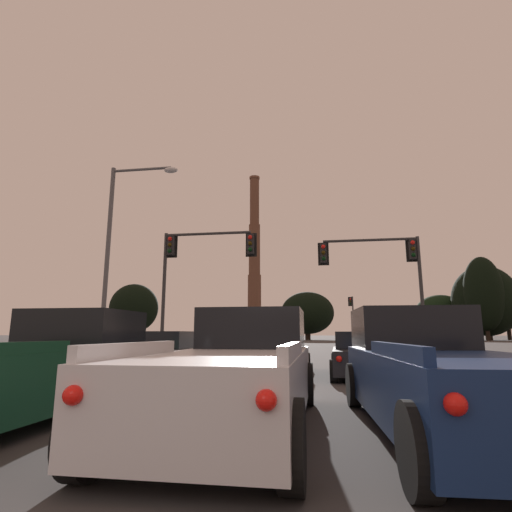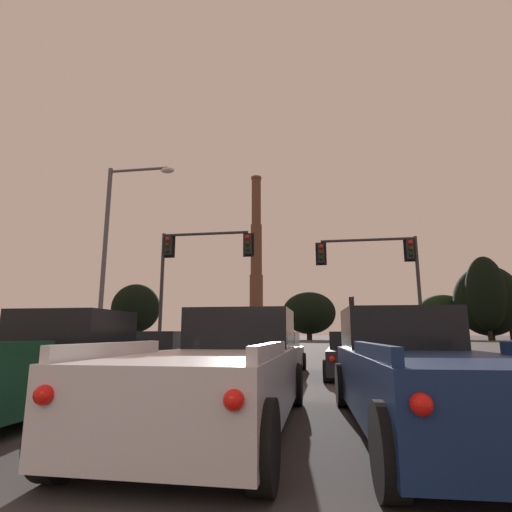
{
  "view_description": "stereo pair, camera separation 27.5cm",
  "coord_description": "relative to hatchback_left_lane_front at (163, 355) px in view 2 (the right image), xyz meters",
  "views": [
    {
      "loc": [
        1.55,
        -0.06,
        1.36
      ],
      "look_at": [
        -4.43,
        39.2,
        9.1
      ],
      "focal_mm": 28.0,
      "sensor_mm": 36.0,
      "label": 1
    },
    {
      "loc": [
        1.82,
        -0.01,
        1.36
      ],
      "look_at": [
        -4.43,
        39.2,
        9.1
      ],
      "focal_mm": 28.0,
      "sensor_mm": 36.0,
      "label": 2
    }
  ],
  "objects": [
    {
      "name": "traffic_light_overhead_left",
      "position": [
        -1.34,
        6.62,
        4.37
      ],
      "size": [
        5.07,
        0.5,
        6.62
      ],
      "color": "#2D2D30",
      "rests_on": "ground_plane"
    },
    {
      "name": "sedan_right_lane_front",
      "position": [
        6.35,
        0.71,
        0.0
      ],
      "size": [
        2.18,
        4.78,
        1.43
      ],
      "rotation": [
        0.0,
        0.0,
        -0.05
      ],
      "color": "black",
      "rests_on": "ground_plane"
    },
    {
      "name": "pickup_truck_left_lane_second",
      "position": [
        0.29,
        -6.99,
        0.14
      ],
      "size": [
        2.21,
        5.52,
        1.82
      ],
      "rotation": [
        0.0,
        0.0,
        -0.01
      ],
      "color": "#0F3823",
      "rests_on": "ground_plane"
    },
    {
      "name": "traffic_light_far_right",
      "position": [
        9.66,
        42.88,
        3.49
      ],
      "size": [
        0.78,
        0.5,
        6.35
      ],
      "color": "#2D2D30",
      "rests_on": "ground_plane"
    },
    {
      "name": "traffic_light_overhead_right",
      "position": [
        8.55,
        8.06,
        4.16
      ],
      "size": [
        5.32,
        0.5,
        6.32
      ],
      "color": "#2D2D30",
      "rests_on": "ground_plane"
    },
    {
      "name": "hatchback_left_lane_front",
      "position": [
        0.0,
        0.0,
        0.0
      ],
      "size": [
        1.93,
        4.12,
        1.44
      ],
      "rotation": [
        0.0,
        0.0,
        0.01
      ],
      "color": "#4C4F54",
      "rests_on": "ground_plane"
    },
    {
      "name": "treeline_left_mid",
      "position": [
        39.47,
        75.86,
        7.42
      ],
      "size": [
        13.03,
        11.73,
        15.32
      ],
      "color": "black",
      "rests_on": "ground_plane"
    },
    {
      "name": "sedan_center_lane_front",
      "position": [
        3.62,
        0.93,
        0.0
      ],
      "size": [
        2.07,
        4.74,
        1.43
      ],
      "rotation": [
        0.0,
        0.0,
        -0.02
      ],
      "color": "#4C4F54",
      "rests_on": "ground_plane"
    },
    {
      "name": "pickup_truck_center_lane_second",
      "position": [
        3.75,
        -6.84,
        0.14
      ],
      "size": [
        2.21,
        5.51,
        1.82
      ],
      "rotation": [
        0.0,
        0.0,
        -0.01
      ],
      "color": "silver",
      "rests_on": "ground_plane"
    },
    {
      "name": "treeline_center_right",
      "position": [
        32.48,
        82.69,
        5.29
      ],
      "size": [
        10.85,
        9.76,
        9.98
      ],
      "color": "black",
      "rests_on": "ground_plane"
    },
    {
      "name": "street_lamp",
      "position": [
        -3.78,
        3.21,
        4.81
      ],
      "size": [
        3.23,
        0.36,
        8.96
      ],
      "color": "#56565B",
      "rests_on": "ground_plane"
    },
    {
      "name": "smokestack",
      "position": [
        -13.85,
        107.32,
        19.41
      ],
      "size": [
        6.52,
        6.52,
        51.19
      ],
      "color": "#523427",
      "rests_on": "ground_plane"
    },
    {
      "name": "treeline_center_left",
      "position": [
        37.81,
        71.97,
        8.53
      ],
      "size": [
        7.41,
        6.67,
        16.61
      ],
      "color": "black",
      "rests_on": "ground_plane"
    },
    {
      "name": "pickup_truck_right_lane_second",
      "position": [
        6.66,
        -6.79,
        0.14
      ],
      "size": [
        2.36,
        5.57,
        1.82
      ],
      "rotation": [
        0.0,
        0.0,
        0.04
      ],
      "color": "navy",
      "rests_on": "ground_plane"
    },
    {
      "name": "treeline_far_right",
      "position": [
        45.07,
        79.92,
        6.59
      ],
      "size": [
        7.95,
        7.15,
        12.25
      ],
      "color": "black",
      "rests_on": "ground_plane"
    },
    {
      "name": "treeline_right_mid",
      "position": [
        2.8,
        76.96,
        5.22
      ],
      "size": [
        11.72,
        10.54,
        10.54
      ],
      "color": "black",
      "rests_on": "ground_plane"
    },
    {
      "name": "treeline_far_left",
      "position": [
        -41.42,
        83.71,
        7.1
      ],
      "size": [
        12.4,
        11.16,
        13.93
      ],
      "color": "black",
      "rests_on": "ground_plane"
    }
  ]
}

